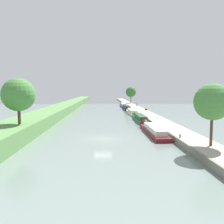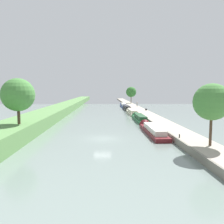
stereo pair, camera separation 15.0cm
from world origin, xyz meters
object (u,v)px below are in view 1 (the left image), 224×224
at_px(narrowboat_blue, 123,105).
at_px(park_bench, 146,109).
at_px(narrowboat_maroon, 153,130).
at_px(person_walking, 137,104).
at_px(narrowboat_green, 140,118).
at_px(mooring_bollard_far, 126,103).
at_px(narrowboat_cream, 131,112).
at_px(mooring_bollard_near, 180,136).
at_px(narrowboat_black, 126,108).

bearing_deg(narrowboat_blue, park_bench, -79.49).
relative_size(narrowboat_maroon, person_walking, 8.70).
xyz_separation_m(narrowboat_green, park_bench, (4.83, 17.54, 0.59)).
relative_size(narrowboat_green, mooring_bollard_far, 30.45).
height_order(narrowboat_blue, person_walking, person_walking).
height_order(narrowboat_green, narrowboat_cream, narrowboat_green).
distance_m(narrowboat_green, mooring_bollard_far, 51.20).
distance_m(narrowboat_green, person_walking, 34.42).
height_order(person_walking, mooring_bollard_near, person_walking).
bearing_deg(mooring_bollard_far, mooring_bollard_near, -90.00).
xyz_separation_m(narrowboat_green, narrowboat_cream, (-0.02, 14.90, -0.02)).
bearing_deg(narrowboat_green, narrowboat_maroon, -90.95).
xyz_separation_m(mooring_bollard_near, park_bench, (3.11, 40.54, 0.12)).
bearing_deg(narrowboat_black, narrowboat_green, -89.73).
bearing_deg(narrowboat_cream, narrowboat_black, 90.46).
height_order(narrowboat_maroon, narrowboat_black, narrowboat_black).
height_order(narrowboat_green, mooring_bollard_far, narrowboat_green).
relative_size(narrowboat_blue, person_walking, 9.52).
distance_m(narrowboat_cream, mooring_bollard_near, 37.94).
bearing_deg(mooring_bollard_near, narrowboat_maroon, 104.26).
height_order(narrowboat_black, person_walking, person_walking).
xyz_separation_m(narrowboat_cream, narrowboat_black, (-0.11, 13.74, 0.08)).
bearing_deg(narrowboat_cream, mooring_bollard_far, 87.25).
bearing_deg(person_walking, mooring_bollard_near, -92.71).
distance_m(mooring_bollard_far, park_bench, 33.77).
distance_m(mooring_bollard_near, mooring_bollard_far, 74.16).
distance_m(narrowboat_maroon, narrowboat_black, 43.89).
bearing_deg(park_bench, person_walking, 91.41).
relative_size(narrowboat_cream, mooring_bollard_near, 31.26).
bearing_deg(narrowboat_black, narrowboat_maroon, -90.15).
relative_size(narrowboat_cream, park_bench, 9.38).
distance_m(narrowboat_black, person_walking, 7.20).
bearing_deg(narrowboat_blue, narrowboat_green, -89.98).
bearing_deg(narrowboat_blue, narrowboat_maroon, -90.23).
xyz_separation_m(narrowboat_maroon, park_bench, (5.08, 32.79, 0.64)).
height_order(narrowboat_cream, mooring_bollard_far, narrowboat_cream).
bearing_deg(person_walking, narrowboat_maroon, -95.41).
height_order(mooring_bollard_near, park_bench, park_bench).
distance_m(narrowboat_blue, mooring_bollard_near, 66.65).
bearing_deg(park_bench, mooring_bollard_far, 95.28).
relative_size(narrowboat_maroon, park_bench, 9.63).
height_order(person_walking, mooring_bollard_far, person_walking).
height_order(narrowboat_black, mooring_bollard_far, narrowboat_black).
bearing_deg(mooring_bollard_near, mooring_bollard_far, 90.00).
xyz_separation_m(narrowboat_green, mooring_bollard_near, (1.72, -23.00, 0.47)).
bearing_deg(narrowboat_black, narrowboat_blue, 89.54).
xyz_separation_m(mooring_bollard_far, park_bench, (3.11, -33.62, 0.12)).
bearing_deg(mooring_bollard_far, person_walking, -81.00).
relative_size(narrowboat_black, mooring_bollard_near, 28.40).
bearing_deg(park_bench, mooring_bollard_near, -94.38).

